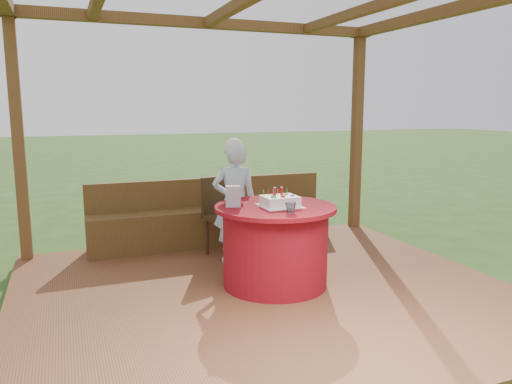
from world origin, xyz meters
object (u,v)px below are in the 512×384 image
at_px(elderly_woman, 235,201).
at_px(birthday_cake, 280,201).
at_px(gift_bag, 233,196).
at_px(drinking_glass, 291,208).
at_px(table, 275,245).
at_px(chair, 225,212).
at_px(bench, 213,222).

relative_size(elderly_woman, birthday_cake, 3.74).
bearing_deg(gift_bag, drinking_glass, -33.92).
xyz_separation_m(table, chair, (-0.14, 1.14, 0.11)).
bearing_deg(table, bench, 94.56).
relative_size(chair, gift_bag, 4.62).
bearing_deg(gift_bag, chair, 93.30).
relative_size(chair, elderly_woman, 0.66).
xyz_separation_m(table, drinking_glass, (-0.01, -0.35, 0.42)).
bearing_deg(chair, drinking_glass, -84.94).
relative_size(table, drinking_glass, 11.36).
xyz_separation_m(bench, gift_bag, (-0.25, -1.53, 0.60)).
relative_size(gift_bag, drinking_glass, 1.94).
bearing_deg(drinking_glass, chair, 95.06).
height_order(elderly_woman, drinking_glass, elderly_woman).
xyz_separation_m(table, birthday_cake, (0.03, -0.04, 0.43)).
bearing_deg(drinking_glass, table, 88.87).
distance_m(chair, drinking_glass, 1.52).
xyz_separation_m(birthday_cake, drinking_glass, (-0.04, -0.31, -0.00)).
bearing_deg(table, chair, 96.92).
xyz_separation_m(elderly_woman, birthday_cake, (0.15, -0.86, 0.14)).
bearing_deg(birthday_cake, chair, 98.07).
bearing_deg(birthday_cake, elderly_woman, 99.97).
bearing_deg(gift_bag, birthday_cake, -2.89).
distance_m(bench, elderly_woman, 0.91).
bearing_deg(drinking_glass, birthday_cake, 83.35).
height_order(elderly_woman, gift_bag, elderly_woman).
height_order(gift_bag, drinking_glass, gift_bag).
relative_size(elderly_woman, drinking_glass, 13.56).
height_order(elderly_woman, birthday_cake, elderly_woman).
xyz_separation_m(chair, elderly_woman, (0.02, -0.32, 0.18)).
relative_size(chair, birthday_cake, 2.47).
bearing_deg(elderly_woman, gift_bag, -109.77).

